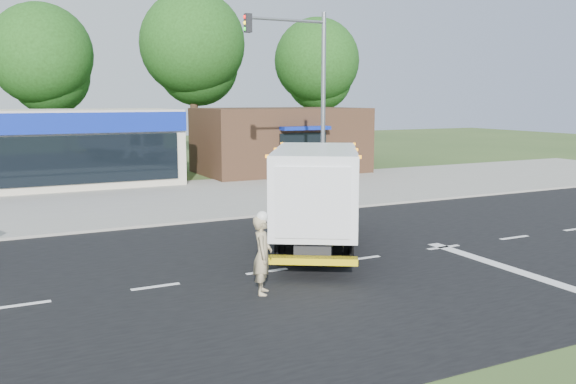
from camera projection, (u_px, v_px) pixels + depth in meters
name	position (u px, v px, depth m)	size (l,w,h in m)	color
ground	(362.00, 259.00, 17.54)	(120.00, 120.00, 0.00)	#385123
road_asphalt	(362.00, 259.00, 17.54)	(60.00, 14.00, 0.02)	black
sidewalk	(251.00, 211.00, 24.79)	(60.00, 2.40, 0.12)	gray
parking_apron	(205.00, 192.00, 29.94)	(60.00, 9.00, 0.02)	gray
lane_markings	(429.00, 264.00, 16.93)	(55.20, 7.00, 0.01)	silver
ems_box_truck	(316.00, 190.00, 18.50)	(5.52, 7.25, 3.16)	black
emergency_worker	(262.00, 254.00, 14.26)	(0.71, 0.82, 1.99)	tan
brown_storefront	(280.00, 140.00, 38.00)	(10.00, 6.70, 4.00)	#382316
traffic_signal_pole	(309.00, 90.00, 24.56)	(3.51, 0.25, 8.00)	gray
background_trees	(123.00, 56.00, 40.99)	(36.77, 7.39, 12.10)	#332114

